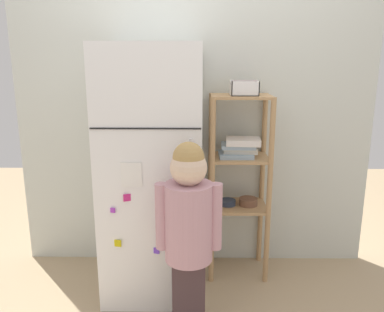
% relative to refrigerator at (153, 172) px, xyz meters
% --- Properties ---
extents(ground_plane, '(6.00, 6.00, 0.00)m').
position_rel_refrigerator_xyz_m(ground_plane, '(0.27, -0.02, -0.82)').
color(ground_plane, tan).
extents(kitchen_wall_back, '(2.61, 0.03, 2.14)m').
position_rel_refrigerator_xyz_m(kitchen_wall_back, '(0.27, 0.37, 0.25)').
color(kitchen_wall_back, silver).
rests_on(kitchen_wall_back, ground).
extents(refrigerator, '(0.63, 0.71, 1.64)m').
position_rel_refrigerator_xyz_m(refrigerator, '(0.00, 0.00, 0.00)').
color(refrigerator, white).
rests_on(refrigerator, ground).
extents(child_standing, '(0.36, 0.27, 1.13)m').
position_rel_refrigerator_xyz_m(child_standing, '(0.24, -0.50, -0.14)').
color(child_standing, '#453235').
rests_on(child_standing, ground).
extents(pantry_shelf_unit, '(0.42, 0.33, 1.31)m').
position_rel_refrigerator_xyz_m(pantry_shelf_unit, '(0.59, 0.17, -0.01)').
color(pantry_shelf_unit, tan).
rests_on(pantry_shelf_unit, ground).
extents(fruit_bin, '(0.18, 0.19, 0.10)m').
position_rel_refrigerator_xyz_m(fruit_bin, '(0.60, 0.16, 0.53)').
color(fruit_bin, white).
rests_on(fruit_bin, pantry_shelf_unit).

